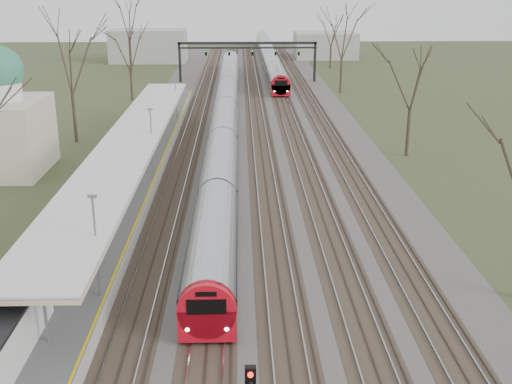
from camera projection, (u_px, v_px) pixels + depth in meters
track_bed at (251, 125)px, 69.81m from camera, size 24.00×160.00×0.22m
platform at (143, 167)px, 52.86m from camera, size 3.50×69.00×1.00m
canopy at (131, 140)px, 47.49m from camera, size 4.10×50.00×3.11m
signal_gantry at (248, 50)px, 96.67m from camera, size 21.00×0.59×6.08m
tree_west_far at (69, 59)px, 60.21m from camera, size 5.50×5.50×11.33m
tree_east_far at (412, 75)px, 55.52m from camera, size 5.00×5.00×10.30m
train_near at (226, 111)px, 70.02m from camera, size 2.62×90.21×3.05m
train_far at (268, 55)px, 120.25m from camera, size 2.62×75.21×3.05m
passenger at (75, 282)px, 29.84m from camera, size 0.58×0.74×1.78m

